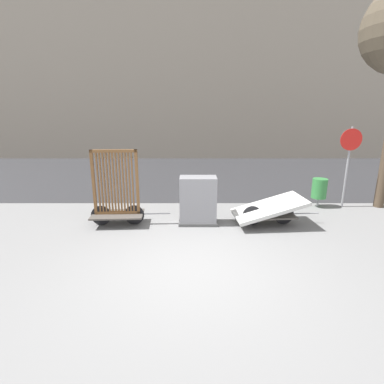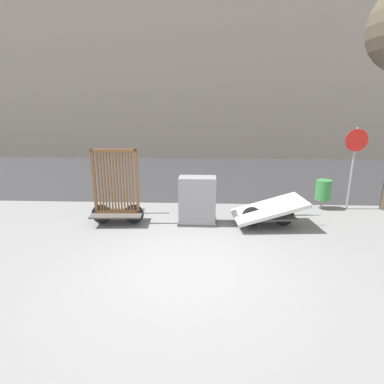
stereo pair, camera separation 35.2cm
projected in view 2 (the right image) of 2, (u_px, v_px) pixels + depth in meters
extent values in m
plane|color=slate|center=(186.00, 269.00, 5.54)|extent=(60.00, 60.00, 0.00)
cube|color=#2D2D30|center=(198.00, 174.00, 13.89)|extent=(56.00, 9.17, 0.01)
cube|color=#9E9384|center=(202.00, 29.00, 18.23)|extent=(48.00, 4.00, 15.27)
cube|color=#4C4742|center=(118.00, 213.00, 7.72)|extent=(1.32, 0.82, 0.04)
cylinder|color=black|center=(134.00, 214.00, 7.73)|extent=(0.51, 0.06, 0.51)
cylinder|color=black|center=(102.00, 214.00, 7.72)|extent=(0.51, 0.06, 0.51)
cylinder|color=gray|center=(156.00, 213.00, 7.73)|extent=(0.70, 0.07, 0.03)
cube|color=brown|center=(118.00, 211.00, 7.70)|extent=(1.14, 0.13, 0.07)
cube|color=brown|center=(113.00, 151.00, 7.29)|extent=(1.14, 0.13, 0.07)
cube|color=brown|center=(94.00, 182.00, 7.49)|extent=(0.07, 0.07, 1.64)
cube|color=brown|center=(137.00, 182.00, 7.50)|extent=(0.07, 0.07, 1.64)
cube|color=brown|center=(99.00, 182.00, 7.49)|extent=(0.04, 0.05, 1.57)
cube|color=brown|center=(102.00, 182.00, 7.49)|extent=(0.04, 0.05, 1.57)
cube|color=brown|center=(105.00, 182.00, 7.49)|extent=(0.04, 0.05, 1.57)
cube|color=brown|center=(108.00, 182.00, 7.49)|extent=(0.04, 0.05, 1.57)
cube|color=brown|center=(111.00, 182.00, 7.49)|extent=(0.04, 0.05, 1.57)
cube|color=brown|center=(114.00, 182.00, 7.50)|extent=(0.04, 0.05, 1.57)
cube|color=brown|center=(117.00, 182.00, 7.50)|extent=(0.04, 0.05, 1.57)
cube|color=brown|center=(120.00, 182.00, 7.50)|extent=(0.04, 0.05, 1.57)
cube|color=brown|center=(123.00, 182.00, 7.50)|extent=(0.04, 0.05, 1.57)
cube|color=brown|center=(126.00, 182.00, 7.50)|extent=(0.04, 0.05, 1.57)
cube|color=brown|center=(129.00, 182.00, 7.50)|extent=(0.04, 0.05, 1.57)
cube|color=brown|center=(132.00, 182.00, 7.50)|extent=(0.04, 0.05, 1.57)
cube|color=#4C4742|center=(268.00, 216.00, 7.55)|extent=(1.34, 0.86, 0.04)
cylinder|color=black|center=(284.00, 216.00, 7.57)|extent=(0.51, 0.08, 0.51)
cylinder|color=black|center=(252.00, 217.00, 7.54)|extent=(0.51, 0.08, 0.51)
cylinder|color=gray|center=(307.00, 215.00, 7.59)|extent=(0.70, 0.09, 0.03)
cube|color=silver|center=(268.00, 209.00, 7.50)|extent=(1.81, 1.24, 0.56)
cube|color=#4C4C4C|center=(197.00, 222.00, 7.78)|extent=(0.99, 0.58, 0.08)
cube|color=gray|center=(197.00, 201.00, 7.63)|extent=(0.93, 0.52, 1.23)
cylinder|color=gray|center=(321.00, 204.00, 8.93)|extent=(0.06, 0.06, 0.28)
cylinder|color=#337F3D|center=(323.00, 190.00, 8.82)|extent=(0.43, 0.43, 0.59)
cylinder|color=gray|center=(352.00, 169.00, 8.62)|extent=(0.06, 0.06, 2.39)
cylinder|color=red|center=(356.00, 140.00, 8.38)|extent=(0.63, 0.02, 0.63)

